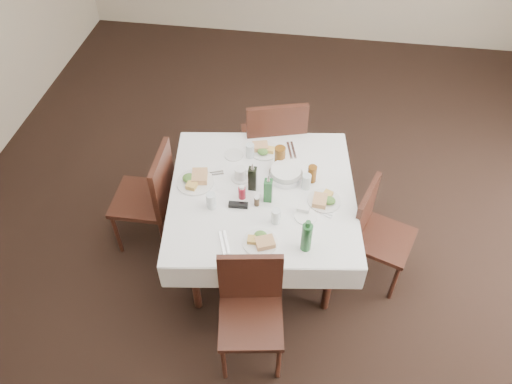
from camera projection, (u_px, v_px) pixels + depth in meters
The scene contains 33 objects.
ground_plane at pixel (288, 244), 4.24m from camera, with size 7.00×7.00×0.00m, color black.
room_shell at pixel (302, 70), 3.00m from camera, with size 6.04×7.04×2.80m.
dining_table at pixel (262, 199), 3.67m from camera, with size 1.51×1.51×0.76m.
chair_north at pixel (274, 141), 4.26m from camera, with size 0.61×0.61×1.04m.
chair_south at pixel (251, 304), 3.27m from camera, with size 0.48×0.48×0.88m.
chair_east at pixel (375, 229), 3.72m from camera, with size 0.52×0.52×0.87m.
chair_west at pixel (152, 193), 3.91m from camera, with size 0.45×0.45×0.94m.
meal_north at pixel (263, 149), 3.90m from camera, with size 0.23×0.23×0.05m.
meal_south at pixel (261, 241), 3.28m from camera, with size 0.23×0.23×0.05m.
meal_east at pixel (324, 200), 3.53m from camera, with size 0.24×0.24×0.05m.
meal_west at pixel (195, 180), 3.66m from camera, with size 0.27×0.27×0.06m.
side_plate_a at pixel (234, 155), 3.88m from camera, with size 0.15×0.15×0.01m.
side_plate_b at pixel (306, 216), 3.44m from camera, with size 0.16×0.16×0.01m.
water_n at pixel (250, 151), 3.83m from camera, with size 0.06×0.06×0.12m.
water_s at pixel (276, 216), 3.37m from camera, with size 0.06×0.06×0.12m.
water_e at pixel (306, 182), 3.60m from camera, with size 0.07×0.07×0.12m.
water_w at pixel (211, 201), 3.47m from camera, with size 0.07×0.07×0.12m.
iced_tea_a at pixel (280, 157), 3.74m from camera, with size 0.08×0.08×0.17m.
iced_tea_b at pixel (312, 174), 3.64m from camera, with size 0.07×0.07×0.14m.
bread_basket at pixel (286, 173), 3.69m from camera, with size 0.25×0.25×0.08m.
oil_cruet_dark at pixel (253, 178), 3.56m from camera, with size 0.06×0.06×0.24m.
oil_cruet_green at pixel (268, 190), 3.48m from camera, with size 0.06×0.06×0.24m.
ketchup_bottle at pixel (242, 192), 3.54m from camera, with size 0.05×0.05×0.11m.
salt_shaker at pixel (258, 197), 3.53m from camera, with size 0.03×0.03×0.07m.
pepper_shaker at pixel (257, 201), 3.49m from camera, with size 0.04×0.04×0.08m.
coffee_mug at pixel (241, 174), 3.67m from camera, with size 0.15×0.14×0.10m.
sunglasses at pixel (238, 205), 3.50m from camera, with size 0.14×0.05×0.03m.
green_bottle at pixel (307, 237), 3.18m from camera, with size 0.07×0.07×0.27m.
sugar_caddy at pixel (303, 209), 3.47m from camera, with size 0.09×0.06×0.04m.
cutlery_n at pixel (292, 150), 3.91m from camera, with size 0.10×0.20×0.01m.
cutlery_s at pixel (224, 242), 3.29m from camera, with size 0.11×0.20×0.01m.
cutlery_e at pixel (321, 212), 3.47m from camera, with size 0.18×0.10×0.01m.
cutlery_w at pixel (213, 174), 3.73m from camera, with size 0.16×0.09×0.01m.
Camera 1 is at (0.11, -2.61, 3.38)m, focal length 35.00 mm.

